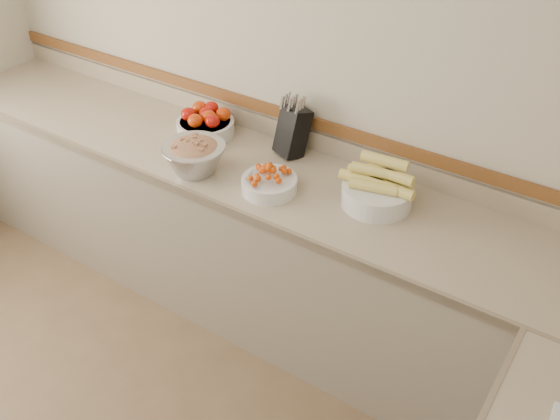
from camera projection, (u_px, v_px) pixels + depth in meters
The scene contains 7 objects.
back_wall at pixel (295, 68), 2.96m from camera, with size 4.00×4.00×0.00m, color #BEB49D.
counter_back at pixel (259, 242), 3.24m from camera, with size 4.00×0.65×1.08m.
knife_block at pixel (293, 130), 3.03m from camera, with size 0.18×0.20×0.32m.
tomato_bowl at pixel (206, 123), 3.22m from camera, with size 0.30×0.30×0.15m.
cherry_tomato_bowl at pixel (269, 182), 2.81m from camera, with size 0.26×0.26×0.14m.
corn_bowl at pixel (378, 189), 2.71m from camera, with size 0.35×0.31×0.23m.
rhubarb_bowl at pixel (194, 156), 2.91m from camera, with size 0.30×0.30×0.17m.
Camera 1 is at (1.49, -0.36, 2.50)m, focal length 40.00 mm.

